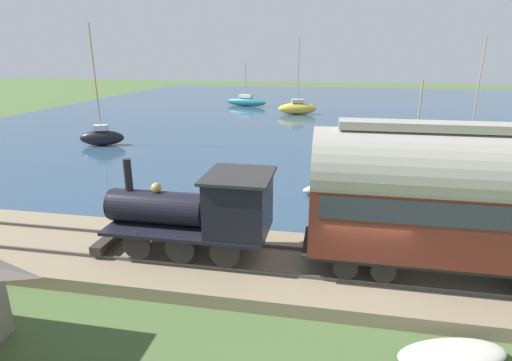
# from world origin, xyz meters

# --- Properties ---
(ground_plane) EXTENTS (200.00, 200.00, 0.00)m
(ground_plane) POSITION_xyz_m (0.00, 0.00, 0.00)
(ground_plane) COLOR #476033
(harbor_water) EXTENTS (80.00, 80.00, 0.01)m
(harbor_water) POSITION_xyz_m (43.28, 0.00, 0.00)
(harbor_water) COLOR #2D4760
(harbor_water) RESTS_ON ground
(rail_embankment) EXTENTS (4.86, 56.00, 0.58)m
(rail_embankment) POSITION_xyz_m (0.55, 0.00, 0.23)
(rail_embankment) COLOR #84755B
(rail_embankment) RESTS_ON ground
(steam_locomotive) EXTENTS (2.48, 6.21, 3.26)m
(steam_locomotive) POSITION_xyz_m (0.55, 5.32, 2.23)
(steam_locomotive) COLOR black
(steam_locomotive) RESTS_ON rail_embankment
(passenger_coach) EXTENTS (2.61, 9.08, 4.83)m
(passenger_coach) POSITION_xyz_m (0.55, -2.67, 3.20)
(passenger_coach) COLOR black
(passenger_coach) RESTS_ON rail_embankment
(sailboat_yellow) EXTENTS (2.36, 4.98, 9.17)m
(sailboat_yellow) POSITION_xyz_m (38.89, 5.40, 0.81)
(sailboat_yellow) COLOR gold
(sailboat_yellow) RESTS_ON harbor_water
(sailboat_navy) EXTENTS (2.03, 6.40, 5.79)m
(sailboat_navy) POSITION_xyz_m (14.87, -4.21, 0.51)
(sailboat_navy) COLOR #192347
(sailboat_navy) RESTS_ON harbor_water
(sailboat_brown) EXTENTS (3.06, 6.46, 8.60)m
(sailboat_brown) POSITION_xyz_m (22.44, -9.85, 0.67)
(sailboat_brown) COLOR brown
(sailboat_brown) RESTS_ON harbor_water
(sailboat_teal) EXTENTS (2.91, 6.46, 6.06)m
(sailboat_teal) POSITION_xyz_m (45.81, 13.50, 0.68)
(sailboat_teal) COLOR #1E707A
(sailboat_teal) RESTS_ON harbor_water
(sailboat_black) EXTENTS (2.09, 3.72, 9.58)m
(sailboat_black) POSITION_xyz_m (18.02, 19.79, 0.76)
(sailboat_black) COLOR black
(sailboat_black) RESTS_ON harbor_water
(rowboat_off_pier) EXTENTS (1.80, 2.30, 0.51)m
(rowboat_off_pier) POSITION_xyz_m (9.23, 1.51, 0.26)
(rowboat_off_pier) COLOR #B7B2A3
(rowboat_off_pier) RESTS_ON harbor_water
(rowboat_near_shore) EXTENTS (1.61, 2.15, 0.52)m
(rowboat_near_shore) POSITION_xyz_m (7.47, -4.97, 0.27)
(rowboat_near_shore) COLOR beige
(rowboat_near_shore) RESTS_ON harbor_water
(beached_dinghy) EXTENTS (1.88, 3.00, 0.44)m
(beached_dinghy) POSITION_xyz_m (-2.86, -2.05, 0.22)
(beached_dinghy) COLOR beige
(beached_dinghy) RESTS_ON ground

